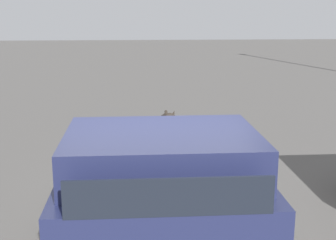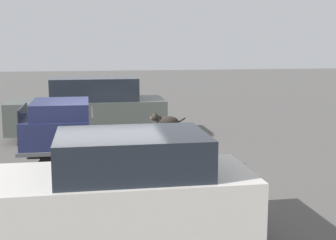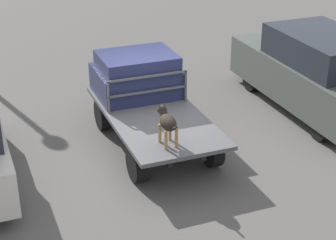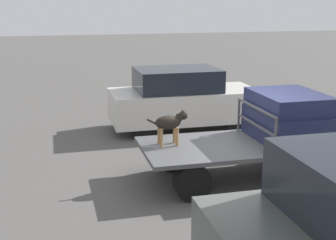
% 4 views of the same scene
% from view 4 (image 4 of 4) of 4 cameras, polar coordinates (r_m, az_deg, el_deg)
% --- Properties ---
extents(ground_plane, '(80.00, 80.00, 0.00)m').
position_cam_4_polar(ground_plane, '(9.59, 8.46, -7.05)').
color(ground_plane, '#514F4C').
extents(flatbed_truck, '(3.85, 1.87, 0.75)m').
position_cam_4_polar(flatbed_truck, '(9.41, 8.58, -3.93)').
color(flatbed_truck, black).
rests_on(flatbed_truck, ground).
extents(truck_cab, '(1.47, 1.75, 0.96)m').
position_cam_4_polar(truck_cab, '(9.70, 14.79, 0.32)').
color(truck_cab, '#1E2347').
rests_on(truck_cab, flatbed_truck).
extents(truck_headboard, '(0.04, 1.75, 0.71)m').
position_cam_4_polar(truck_headboard, '(9.35, 10.66, 0.15)').
color(truck_headboard, '#4C4C4F').
rests_on(truck_headboard, flatbed_truck).
extents(dog, '(0.84, 0.27, 0.70)m').
position_cam_4_polar(dog, '(9.02, 0.33, -0.32)').
color(dog, '#9E7547').
rests_on(dog, flatbed_truck).
extents(parked_sedan, '(4.03, 1.77, 1.68)m').
position_cam_4_polar(parked_sedan, '(12.88, 1.74, 2.59)').
color(parked_sedan, black).
rests_on(parked_sedan, ground).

